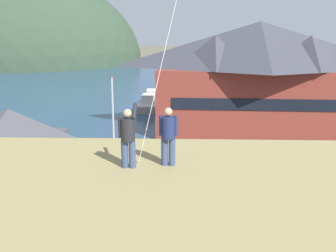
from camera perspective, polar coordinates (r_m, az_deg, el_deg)
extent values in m
plane|color=#66604C|center=(20.83, 1.50, -15.29)|extent=(600.00, 600.00, 0.00)
cube|color=gray|center=(25.30, 1.61, -9.70)|extent=(40.00, 20.00, 0.10)
cube|color=navy|center=(78.87, 1.89, 6.34)|extent=(360.00, 84.00, 0.03)
ellipsoid|color=#334733|center=(145.76, -21.27, 8.80)|extent=(85.64, 75.31, 61.91)
cube|color=brown|center=(41.46, 13.17, 3.96)|extent=(20.97, 11.20, 6.68)
cube|color=black|center=(36.36, 14.37, 3.09)|extent=(17.44, 0.86, 1.10)
pyramid|color=#3D3D47|center=(40.92, 13.60, 11.78)|extent=(22.25, 12.29, 4.63)
pyramid|color=#3D3D47|center=(38.70, 7.07, 10.97)|extent=(5.91, 5.91, 3.24)
pyramid|color=#3D3D47|center=(40.16, 20.57, 10.31)|extent=(5.91, 5.91, 3.24)
cube|color=#474C56|center=(29.00, -22.23, -4.41)|extent=(6.73, 5.93, 3.18)
pyramid|color=#47474C|center=(28.36, -22.69, 0.48)|extent=(7.28, 6.52, 1.90)
cube|color=beige|center=(39.69, 6.06, 1.15)|extent=(6.15, 4.99, 3.05)
pyramid|color=#47474C|center=(39.26, 6.15, 4.48)|extent=(6.65, 5.48, 1.62)
cube|color=black|center=(37.54, 6.52, -0.31)|extent=(1.10, 0.13, 2.13)
cube|color=#70604C|center=(55.01, 1.14, 3.49)|extent=(3.20, 15.77, 0.70)
cube|color=#A8A399|center=(52.08, -2.82, 3.01)|extent=(2.77, 7.57, 0.90)
cube|color=#B7B2A8|center=(51.98, -2.82, 3.58)|extent=(2.69, 7.34, 0.16)
cube|color=silver|center=(51.33, -2.92, 4.16)|extent=(1.79, 2.32, 1.10)
cube|color=silver|center=(58.52, 4.83, 4.16)|extent=(3.37, 8.54, 0.90)
cube|color=white|center=(58.44, 4.84, 4.67)|extent=(3.26, 8.28, 0.16)
cube|color=silver|center=(57.73, 4.83, 5.19)|extent=(2.07, 2.65, 1.10)
cube|color=silver|center=(56.61, -2.36, 3.87)|extent=(2.59, 7.15, 0.90)
cube|color=white|center=(56.52, -2.36, 4.40)|extent=(2.51, 6.94, 0.16)
cube|color=silver|center=(55.90, -2.39, 4.95)|extent=(1.68, 2.19, 1.10)
cube|color=#9EA3A8|center=(21.80, 4.24, -11.51)|extent=(4.28, 1.99, 0.80)
cube|color=gray|center=(21.50, 3.87, -9.69)|extent=(2.17, 1.69, 0.70)
cube|color=black|center=(21.51, 3.86, -9.78)|extent=(2.21, 1.73, 0.32)
cylinder|color=black|center=(21.20, 7.99, -13.59)|extent=(0.65, 0.25, 0.64)
cylinder|color=black|center=(22.85, 7.73, -11.49)|extent=(0.65, 0.25, 0.64)
cylinder|color=black|center=(21.20, 0.40, -13.45)|extent=(0.65, 0.25, 0.64)
cylinder|color=black|center=(22.85, 0.74, -11.35)|extent=(0.65, 0.25, 0.64)
cube|color=silver|center=(27.11, 16.42, -6.89)|extent=(4.33, 2.14, 0.80)
cube|color=beige|center=(26.83, 16.21, -5.39)|extent=(2.23, 1.77, 0.70)
cube|color=black|center=(26.85, 16.20, -5.46)|extent=(2.27, 1.80, 0.32)
cylinder|color=black|center=(26.68, 19.60, -8.40)|extent=(0.66, 0.27, 0.64)
cylinder|color=black|center=(28.35, 18.80, -7.02)|extent=(0.66, 0.27, 0.64)
cylinder|color=black|center=(26.20, 13.71, -8.38)|extent=(0.66, 0.27, 0.64)
cylinder|color=black|center=(27.90, 13.27, -6.98)|extent=(0.66, 0.27, 0.64)
cube|color=red|center=(21.58, -17.76, -12.45)|extent=(4.27, 1.98, 0.80)
cube|color=#B11A15|center=(21.23, -17.52, -10.65)|extent=(2.17, 1.69, 0.70)
cube|color=black|center=(21.24, -17.51, -10.74)|extent=(2.21, 1.72, 0.32)
cylinder|color=black|center=(22.96, -20.35, -12.14)|extent=(0.65, 0.25, 0.64)
cylinder|color=black|center=(21.43, -22.01, -14.21)|extent=(0.65, 0.25, 0.64)
cylinder|color=black|center=(22.20, -13.54, -12.54)|extent=(0.65, 0.25, 0.64)
cylinder|color=black|center=(20.62, -14.69, -14.77)|extent=(0.65, 0.25, 0.64)
cylinder|color=#ADADB2|center=(29.94, -8.23, 0.79)|extent=(0.16, 0.16, 6.76)
cube|color=#4C4C51|center=(29.73, -8.33, 7.12)|extent=(0.24, 0.70, 0.20)
cylinder|color=#384770|center=(11.12, -6.52, -4.19)|extent=(0.20, 0.20, 0.82)
cylinder|color=#384770|center=(11.09, -5.39, -4.21)|extent=(0.20, 0.20, 0.82)
cylinder|color=#232328|center=(10.91, -6.05, -0.54)|extent=(0.40, 0.40, 0.64)
sphere|color=tan|center=(10.80, -6.11, 1.92)|extent=(0.24, 0.24, 0.24)
cylinder|color=#232328|center=(10.95, -5.05, 2.22)|extent=(0.11, 0.55, 0.43)
cylinder|color=#232328|center=(10.92, -7.20, -0.18)|extent=(0.11, 0.11, 0.60)
cylinder|color=#384770|center=(11.26, -0.52, -3.88)|extent=(0.20, 0.20, 0.82)
cylinder|color=#384770|center=(11.23, 0.59, -3.92)|extent=(0.20, 0.20, 0.82)
cylinder|color=navy|center=(11.05, 0.03, -0.29)|extent=(0.40, 0.40, 0.64)
sphere|color=tan|center=(10.94, 0.03, 2.15)|extent=(0.24, 0.24, 0.24)
cylinder|color=navy|center=(11.06, -1.10, 0.10)|extent=(0.11, 0.11, 0.60)
cylinder|color=navy|center=(11.01, 1.17, 0.03)|extent=(0.11, 0.11, 0.60)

